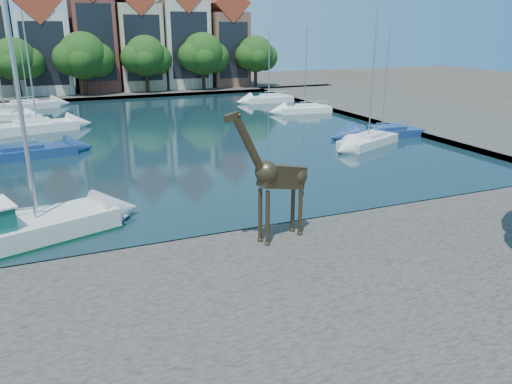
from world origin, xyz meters
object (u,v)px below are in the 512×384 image
Objects in this scene: motorsailer at (5,230)px; sailboat_left_a at (38,223)px; giraffe_statue at (276,177)px; sailboat_right_a at (368,139)px.

sailboat_left_a is (1.28, 1.04, -0.26)m from motorsailer.
motorsailer is (-10.44, 4.54, -2.36)m from giraffe_statue.
sailboat_right_a is at bearing 21.87° from motorsailer.
giraffe_statue is 21.04m from sailboat_right_a.
giraffe_statue is 0.55× the size of motorsailer.
sailboat_left_a is 0.84× the size of sailboat_right_a.
motorsailer is at bearing 156.52° from giraffe_statue.
motorsailer is 1.67m from sailboat_left_a.
sailboat_right_a reaches higher than sailboat_left_a.
sailboat_right_a is (14.84, 14.68, -2.63)m from giraffe_statue.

